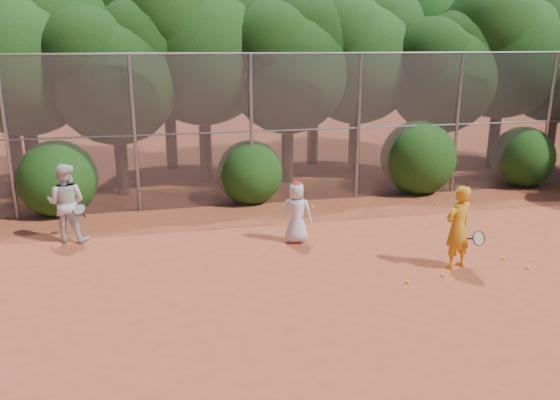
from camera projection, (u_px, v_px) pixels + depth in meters
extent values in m
plane|color=#A44025|center=(366.00, 295.00, 9.58)|extent=(80.00, 80.00, 0.00)
cylinder|color=gray|center=(7.00, 140.00, 13.19)|extent=(0.09, 0.09, 4.00)
cylinder|color=gray|center=(135.00, 136.00, 13.81)|extent=(0.09, 0.09, 4.00)
cylinder|color=gray|center=(251.00, 131.00, 14.44)|extent=(0.09, 0.09, 4.00)
cylinder|color=gray|center=(359.00, 128.00, 15.06)|extent=(0.09, 0.09, 4.00)
cylinder|color=gray|center=(457.00, 124.00, 15.68)|extent=(0.09, 0.09, 4.00)
cylinder|color=gray|center=(548.00, 121.00, 16.31)|extent=(0.09, 0.09, 4.00)
cylinder|color=gray|center=(288.00, 53.00, 14.09)|extent=(20.00, 0.05, 0.05)
cylinder|color=gray|center=(288.00, 130.00, 14.64)|extent=(20.00, 0.04, 0.04)
cube|color=slate|center=(288.00, 130.00, 14.64)|extent=(20.00, 0.02, 4.00)
cylinder|color=black|center=(32.00, 151.00, 15.74)|extent=(0.38, 0.38, 2.52)
sphere|color=#153E0F|center=(21.00, 63.00, 15.05)|extent=(4.03, 4.03, 4.03)
sphere|color=#153E0F|center=(50.00, 25.00, 15.31)|extent=(3.23, 3.23, 3.23)
cylinder|color=black|center=(121.00, 158.00, 15.65)|extent=(0.36, 0.36, 2.17)
sphere|color=black|center=(115.00, 82.00, 15.06)|extent=(3.47, 3.47, 3.47)
sphere|color=black|center=(139.00, 49.00, 15.29)|extent=(2.78, 2.78, 2.78)
sphere|color=black|center=(88.00, 57.00, 14.49)|extent=(2.60, 2.60, 2.60)
cylinder|color=black|center=(205.00, 140.00, 17.04)|extent=(0.39, 0.39, 2.66)
sphere|color=#153E0F|center=(202.00, 54.00, 16.31)|extent=(4.26, 4.26, 4.26)
sphere|color=#153E0F|center=(227.00, 17.00, 16.59)|extent=(3.40, 3.40, 3.40)
sphere|color=#153E0F|center=(176.00, 23.00, 15.62)|extent=(3.19, 3.19, 3.19)
cylinder|color=black|center=(287.00, 146.00, 17.05)|extent=(0.37, 0.37, 2.27)
sphere|color=black|center=(288.00, 73.00, 16.43)|extent=(3.64, 3.64, 3.64)
sphere|color=black|center=(308.00, 42.00, 16.67)|extent=(2.91, 2.91, 2.91)
sphere|color=black|center=(269.00, 49.00, 15.84)|extent=(2.73, 2.73, 2.73)
cylinder|color=black|center=(354.00, 137.00, 18.30)|extent=(0.38, 0.38, 2.45)
sphere|color=#153E0F|center=(357.00, 63.00, 17.63)|extent=(3.92, 3.92, 3.92)
sphere|color=#153E0F|center=(377.00, 32.00, 17.88)|extent=(3.14, 3.14, 3.14)
sphere|color=#153E0F|center=(341.00, 38.00, 16.99)|extent=(2.94, 2.94, 2.94)
cylinder|color=black|center=(437.00, 144.00, 17.93)|extent=(0.36, 0.36, 2.10)
sphere|color=black|center=(442.00, 80.00, 17.35)|extent=(3.36, 3.36, 3.36)
sphere|color=black|center=(458.00, 53.00, 17.57)|extent=(2.69, 2.69, 2.69)
sphere|color=black|center=(430.00, 59.00, 16.81)|extent=(2.52, 2.52, 2.52)
cylinder|color=black|center=(495.00, 131.00, 18.94)|extent=(0.39, 0.39, 2.59)
sphere|color=#153E0F|center=(503.00, 56.00, 18.23)|extent=(4.14, 4.14, 4.14)
sphere|color=#153E0F|center=(521.00, 24.00, 18.50)|extent=(3.32, 3.32, 3.32)
sphere|color=#153E0F|center=(492.00, 30.00, 17.56)|extent=(3.11, 3.11, 3.11)
cylinder|color=black|center=(550.00, 135.00, 19.11)|extent=(0.37, 0.37, 2.31)
sphere|color=black|center=(559.00, 68.00, 18.48)|extent=(3.70, 3.70, 3.70)
sphere|color=black|center=(551.00, 46.00, 17.88)|extent=(2.77, 2.77, 2.77)
cylinder|color=black|center=(14.00, 137.00, 17.67)|extent=(0.39, 0.39, 2.62)
sphere|color=#153E0F|center=(3.00, 55.00, 16.96)|extent=(4.20, 4.20, 4.20)
sphere|color=#153E0F|center=(30.00, 20.00, 17.23)|extent=(3.36, 3.36, 3.36)
cylinder|color=black|center=(171.00, 128.00, 18.88)|extent=(0.40, 0.40, 2.80)
sphere|color=#153E0F|center=(166.00, 46.00, 18.11)|extent=(4.48, 4.48, 4.48)
sphere|color=#153E0F|center=(191.00, 12.00, 18.40)|extent=(3.58, 3.58, 3.58)
sphere|color=#153E0F|center=(140.00, 17.00, 17.38)|extent=(3.36, 3.36, 3.36)
cylinder|color=black|center=(313.00, 129.00, 19.58)|extent=(0.38, 0.38, 2.52)
sphere|color=#153E0F|center=(314.00, 58.00, 18.89)|extent=(4.03, 4.03, 4.03)
sphere|color=#153E0F|center=(333.00, 28.00, 19.15)|extent=(3.23, 3.23, 3.23)
sphere|color=#153E0F|center=(296.00, 34.00, 18.23)|extent=(3.02, 3.02, 3.02)
cylinder|color=black|center=(421.00, 120.00, 21.05)|extent=(0.40, 0.40, 2.73)
sphere|color=#153E0F|center=(426.00, 49.00, 20.30)|extent=(4.37, 4.37, 4.37)
sphere|color=#153E0F|center=(444.00, 18.00, 20.59)|extent=(3.49, 3.49, 3.49)
sphere|color=#153E0F|center=(412.00, 24.00, 19.59)|extent=(3.28, 3.28, 3.28)
sphere|color=#153E0F|center=(57.00, 175.00, 13.96)|extent=(2.00, 2.00, 2.00)
sphere|color=#153E0F|center=(250.00, 169.00, 15.02)|extent=(1.80, 1.80, 1.80)
sphere|color=#153E0F|center=(418.00, 155.00, 16.01)|extent=(2.20, 2.20, 2.20)
sphere|color=#153E0F|center=(523.00, 154.00, 16.78)|extent=(1.90, 1.90, 1.90)
imported|color=orange|center=(458.00, 227.00, 10.54)|extent=(0.70, 0.57, 1.66)
torus|color=black|center=(479.00, 238.00, 10.48)|extent=(0.32, 0.18, 0.29)
cylinder|color=black|center=(471.00, 239.00, 10.68)|extent=(0.08, 0.27, 0.13)
imported|color=silver|center=(297.00, 213.00, 11.96)|extent=(0.78, 0.64, 1.36)
ellipsoid|color=red|center=(297.00, 184.00, 11.78)|extent=(0.22, 0.22, 0.13)
sphere|color=yellow|center=(312.00, 207.00, 11.78)|extent=(0.07, 0.07, 0.07)
imported|color=silver|center=(66.00, 203.00, 11.99)|extent=(0.99, 0.86, 1.76)
torus|color=black|center=(79.00, 209.00, 11.79)|extent=(0.36, 0.31, 0.23)
cylinder|color=black|center=(83.00, 214.00, 11.98)|extent=(0.10, 0.22, 0.22)
sphere|color=yellow|center=(528.00, 267.00, 10.68)|extent=(0.07, 0.07, 0.07)
sphere|color=yellow|center=(443.00, 275.00, 10.31)|extent=(0.07, 0.07, 0.07)
sphere|color=yellow|center=(504.00, 258.00, 11.13)|extent=(0.07, 0.07, 0.07)
sphere|color=yellow|center=(407.00, 282.00, 10.03)|extent=(0.07, 0.07, 0.07)
sphere|color=yellow|center=(436.00, 203.00, 14.95)|extent=(0.07, 0.07, 0.07)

